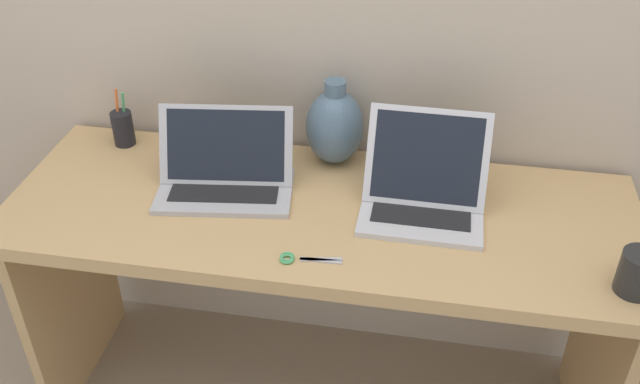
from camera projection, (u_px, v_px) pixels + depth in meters
name	position (u px, v px, depth m)	size (l,w,h in m)	color
desk	(320.00, 254.00, 1.91)	(1.64, 0.59, 0.76)	tan
laptop_left	(226.00, 169.00, 1.86)	(0.38, 0.26, 0.21)	#B2B2B7
laptop_right	(424.00, 186.00, 1.79)	(0.31, 0.26, 0.24)	silver
green_vase	(335.00, 126.00, 1.95)	(0.16, 0.16, 0.25)	slate
coffee_mug	(639.00, 273.00, 1.54)	(0.13, 0.09, 0.10)	black
pen_cup	(123.00, 128.00, 2.05)	(0.06, 0.06, 0.17)	black
scissors	(299.00, 259.00, 1.65)	(0.15, 0.05, 0.01)	#B7B7BC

